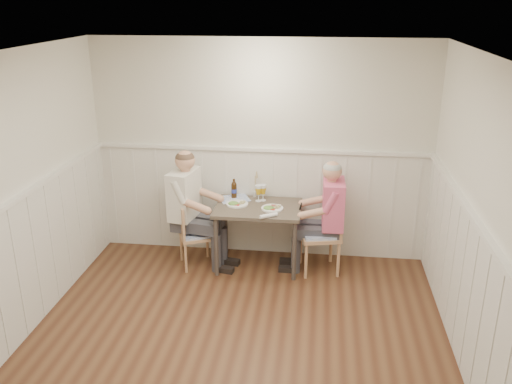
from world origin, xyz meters
TOP-DOWN VIEW (x-y plane):
  - ground_plane at (0.00, 0.00)m, footprint 4.50×4.50m
  - room_shell at (0.00, 0.00)m, footprint 4.04×4.54m
  - wainscot at (0.00, 0.69)m, footprint 4.00×4.49m
  - dining_table at (0.02, 1.84)m, footprint 0.98×0.70m
  - chair_right at (0.79, 1.83)m, footprint 0.52×0.52m
  - chair_left at (-0.75, 1.75)m, footprint 0.49×0.49m
  - man_in_pink at (0.83, 1.83)m, footprint 0.62×0.44m
  - diner_cream at (-0.80, 1.81)m, footprint 0.71×0.51m
  - plate_man at (0.18, 1.78)m, footprint 0.25×0.25m
  - plate_diner at (-0.24, 1.86)m, footprint 0.25×0.25m
  - beer_glass_a at (0.05, 2.04)m, footprint 0.08×0.08m
  - beer_glass_b at (0.00, 2.01)m, footprint 0.08×0.08m
  - beer_bottle at (-0.30, 2.08)m, footprint 0.07×0.07m
  - rolled_napkin at (0.17, 1.53)m, footprint 0.20×0.15m
  - grass_vase at (-0.06, 2.15)m, footprint 0.04×0.04m
  - gingham_mat at (-0.29, 2.05)m, footprint 0.42×0.39m

SIDE VIEW (x-z plane):
  - ground_plane at x=0.00m, z-range 0.00..0.00m
  - chair_left at x=-0.75m, z-range 0.03..0.82m
  - chair_right at x=0.79m, z-range 0.04..0.95m
  - man_in_pink at x=0.83m, z-range -0.11..1.24m
  - diner_cream at x=-0.80m, z-range -0.11..1.30m
  - dining_table at x=0.02m, z-range 0.28..1.03m
  - wainscot at x=0.00m, z-range 0.02..1.36m
  - gingham_mat at x=-0.29m, z-range 0.75..0.76m
  - plate_diner at x=-0.24m, z-range 0.74..0.80m
  - plate_man at x=0.18m, z-range 0.74..0.80m
  - rolled_napkin at x=0.17m, z-range 0.75..0.80m
  - beer_bottle at x=-0.30m, z-range 0.74..0.97m
  - beer_glass_a at x=0.05m, z-range 0.78..0.98m
  - beer_glass_b at x=0.00m, z-range 0.78..0.98m
  - grass_vase at x=-0.06m, z-range 0.73..1.07m
  - room_shell at x=0.00m, z-range 0.22..2.82m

